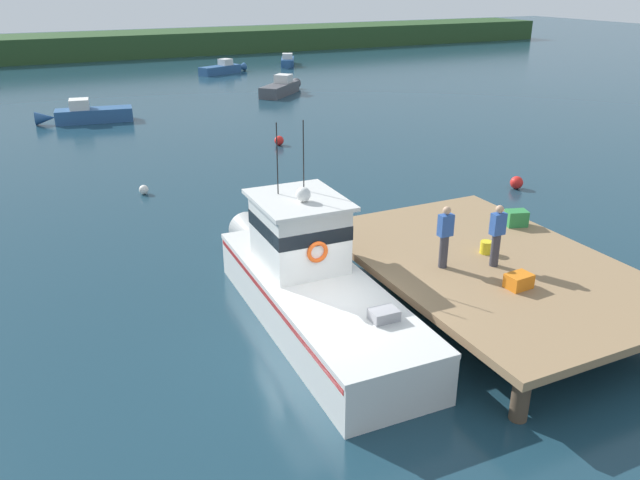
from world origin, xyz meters
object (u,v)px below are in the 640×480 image
(bait_bucket, at_px, (486,247))
(deckhand_by_the_boat, at_px, (445,236))
(moored_boat_far_left, at_px, (282,88))
(mooring_buoy_inshore, at_px, (517,183))
(crate_single_far, at_px, (516,218))
(mooring_buoy_channel_marker, at_px, (279,141))
(moored_boat_off_the_point, at_px, (223,69))
(crate_stack_near_edge, at_px, (519,281))
(main_fishing_boat, at_px, (309,281))
(deckhand_further_back, at_px, (497,234))
(mooring_buoy_spare_mooring, at_px, (144,190))
(moored_boat_mid_harbor, at_px, (87,114))
(moored_boat_outer_mooring, at_px, (288,61))

(bait_bucket, xyz_separation_m, deckhand_by_the_boat, (-1.55, -0.21, 0.69))
(moored_boat_far_left, height_order, mooring_buoy_inshore, moored_boat_far_left)
(crate_single_far, relative_size, mooring_buoy_channel_marker, 1.24)
(crate_single_far, bearing_deg, moored_boat_off_the_point, 84.02)
(crate_stack_near_edge, distance_m, bait_bucket, 2.05)
(main_fishing_boat, xyz_separation_m, mooring_buoy_inshore, (12.04, 5.91, -0.75))
(crate_single_far, xyz_separation_m, deckhand_further_back, (-2.45, -1.94, 0.63))
(crate_stack_near_edge, distance_m, moored_boat_far_left, 34.60)
(moored_boat_off_the_point, bearing_deg, moored_boat_far_left, -87.01)
(crate_stack_near_edge, xyz_separation_m, mooring_buoy_spare_mooring, (-5.98, 14.61, -1.19))
(main_fishing_boat, distance_m, crate_stack_near_edge, 5.04)
(main_fishing_boat, bearing_deg, deckhand_further_back, -19.45)
(crate_single_far, height_order, bait_bucket, crate_single_far)
(moored_boat_mid_harbor, bearing_deg, main_fishing_boat, -85.56)
(crate_stack_near_edge, bearing_deg, moored_boat_outer_mooring, 73.27)
(moored_boat_off_the_point, height_order, mooring_buoy_channel_marker, moored_boat_off_the_point)
(bait_bucket, bearing_deg, mooring_buoy_channel_marker, 85.93)
(moored_boat_mid_harbor, xyz_separation_m, mooring_buoy_inshore, (14.13, -20.96, -0.22))
(mooring_buoy_channel_marker, bearing_deg, deckhand_further_back, -94.91)
(bait_bucket, relative_size, mooring_buoy_inshore, 0.65)
(moored_boat_far_left, xyz_separation_m, mooring_buoy_channel_marker, (-5.97, -14.07, -0.23))
(moored_boat_outer_mooring, height_order, mooring_buoy_spare_mooring, moored_boat_outer_mooring)
(crate_single_far, bearing_deg, mooring_buoy_spare_mooring, 127.43)
(main_fishing_boat, relative_size, deckhand_further_back, 6.04)
(deckhand_by_the_boat, xyz_separation_m, moored_boat_outer_mooring, (15.43, 46.52, -1.65))
(moored_boat_outer_mooring, bearing_deg, crate_stack_near_edge, -106.73)
(moored_boat_outer_mooring, height_order, mooring_buoy_channel_marker, moored_boat_outer_mooring)
(bait_bucket, relative_size, mooring_buoy_spare_mooring, 0.91)
(moored_boat_far_left, xyz_separation_m, mooring_buoy_inshore, (0.03, -24.95, -0.21))
(deckhand_by_the_boat, relative_size, mooring_buoy_channel_marker, 3.36)
(crate_single_far, height_order, deckhand_by_the_boat, deckhand_by_the_boat)
(main_fishing_boat, xyz_separation_m, moored_boat_off_the_point, (11.38, 42.99, -0.58))
(deckhand_by_the_boat, distance_m, mooring_buoy_inshore, 11.40)
(bait_bucket, height_order, deckhand_by_the_boat, deckhand_by_the_boat)
(mooring_buoy_inshore, bearing_deg, deckhand_by_the_boat, -141.55)
(crate_stack_near_edge, height_order, mooring_buoy_spare_mooring, crate_stack_near_edge)
(moored_boat_outer_mooring, bearing_deg, deckhand_further_back, -106.81)
(mooring_buoy_inshore, bearing_deg, mooring_buoy_spare_mooring, 157.04)
(moored_boat_mid_harbor, height_order, mooring_buoy_channel_marker, moored_boat_mid_harbor)
(deckhand_further_back, relative_size, mooring_buoy_spare_mooring, 4.35)
(moored_boat_far_left, bearing_deg, moored_boat_outer_mooring, 65.45)
(main_fishing_boat, distance_m, mooring_buoy_spare_mooring, 11.95)
(main_fishing_boat, relative_size, crate_stack_near_edge, 16.41)
(moored_boat_outer_mooring, bearing_deg, moored_boat_mid_harbor, -138.19)
(moored_boat_mid_harbor, height_order, moored_boat_off_the_point, moored_boat_mid_harbor)
(moored_boat_outer_mooring, distance_m, mooring_buoy_inshore, 40.07)
(crate_stack_near_edge, relative_size, moored_boat_off_the_point, 0.12)
(deckhand_further_back, bearing_deg, moored_boat_off_the_point, 81.18)
(bait_bucket, bearing_deg, moored_boat_mid_harbor, 103.91)
(crate_single_far, height_order, moored_boat_off_the_point, crate_single_far)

